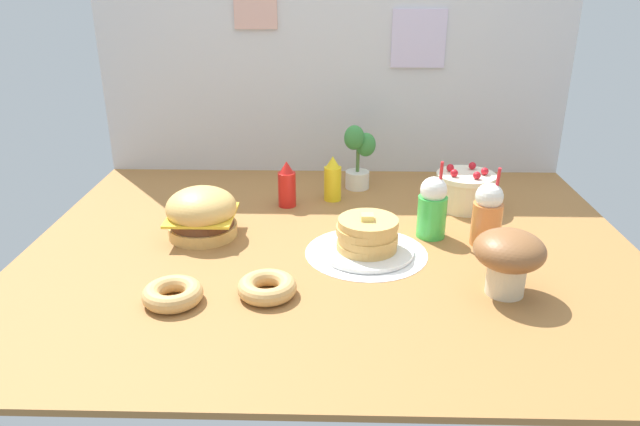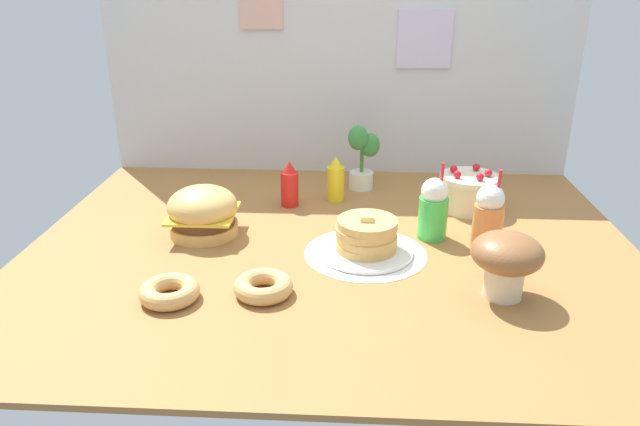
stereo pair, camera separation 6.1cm
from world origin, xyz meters
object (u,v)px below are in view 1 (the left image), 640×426
ketchup_bottle (287,185)px  mushroom_stool (509,256)px  cream_soda_cup (432,207)px  donut_pink_glaze (173,293)px  mustard_bottle (332,180)px  potted_plant (358,154)px  burger (202,213)px  pancake_stack (367,238)px  donut_chocolate (267,287)px  layer_cake (465,190)px  orange_float_cup (487,214)px

ketchup_bottle → mushroom_stool: (0.73, -0.72, 0.04)m
cream_soda_cup → donut_pink_glaze: (-0.85, -0.50, -0.09)m
donut_pink_glaze → mustard_bottle: bearing=61.6°
ketchup_bottle → cream_soda_cup: cream_soda_cup is taller
potted_plant → cream_soda_cup: bearing=-63.6°
potted_plant → mushroom_stool: bearing=-65.6°
burger → pancake_stack: burger is taller
ketchup_bottle → donut_chocolate: (-0.00, -0.75, -0.06)m
burger → layer_cake: (1.04, 0.32, -0.01)m
mustard_bottle → donut_pink_glaze: 1.00m
layer_cake → ketchup_bottle: 0.75m
ketchup_bottle → mushroom_stool: mushroom_stool is taller
orange_float_cup → burger: bearing=177.6°
cream_soda_cup → donut_chocolate: bearing=-141.4°
burger → donut_pink_glaze: size_ratio=1.43×
burger → mustard_bottle: size_ratio=1.33×
donut_chocolate → burger: bearing=123.6°
cream_soda_cup → potted_plant: potted_plant is taller
ketchup_bottle → cream_soda_cup: size_ratio=0.67×
layer_cake → mushroom_stool: 0.72m
cream_soda_cup → donut_pink_glaze: size_ratio=1.61×
burger → donut_chocolate: burger is taller
pancake_stack → mushroom_stool: size_ratio=1.55×
layer_cake → potted_plant: (-0.44, 0.23, 0.08)m
orange_float_cup → donut_pink_glaze: orange_float_cup is taller
burger → potted_plant: 0.81m
burger → orange_float_cup: bearing=-2.4°
mustard_bottle → pancake_stack: bearing=-76.3°
donut_pink_glaze → mushroom_stool: size_ratio=0.85×
layer_cake → orange_float_cup: 0.36m
ketchup_bottle → mushroom_stool: bearing=-44.4°
burger → donut_chocolate: bearing=-56.4°
burger → cream_soda_cup: (0.86, 0.02, 0.03)m
orange_float_cup → ketchup_bottle: bearing=154.6°
donut_pink_glaze → donut_chocolate: (0.28, 0.05, 0.00)m
cream_soda_cup → layer_cake: bearing=58.4°
burger → cream_soda_cup: bearing=1.2°
donut_pink_glaze → mushroom_stool: (1.02, 0.08, 0.10)m
burger → layer_cake: size_ratio=1.06×
pancake_stack → potted_plant: bearing=91.1°
donut_chocolate → mushroom_stool: bearing=2.6°
ketchup_bottle → donut_chocolate: bearing=-90.3°
layer_cake → donut_chocolate: bearing=-135.0°
donut_pink_glaze → potted_plant: potted_plant is taller
layer_cake → donut_pink_glaze: bearing=-142.2°
cream_soda_cup → orange_float_cup: same height
pancake_stack → ketchup_bottle: size_ratio=1.70×
layer_cake → cream_soda_cup: 0.35m
donut_pink_glaze → mushroom_stool: mushroom_stool is taller
mushroom_stool → mustard_bottle: bearing=124.4°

